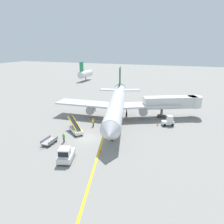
# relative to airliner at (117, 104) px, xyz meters

# --- Properties ---
(ground_plane) EXTENTS (300.00, 300.00, 0.00)m
(ground_plane) POSITION_rel_airliner_xyz_m (-1.47, -12.16, -3.42)
(ground_plane) COLOR gray
(taxi_line_yellow) EXTENTS (21.37, 77.25, 0.01)m
(taxi_line_yellow) POSITION_rel_airliner_xyz_m (0.14, -7.16, -3.41)
(taxi_line_yellow) COLOR yellow
(taxi_line_yellow) RESTS_ON ground
(airliner) EXTENTS (27.85, 34.80, 10.10)m
(airliner) POSITION_rel_airliner_xyz_m (0.00, 0.00, 0.00)
(airliner) COLOR silver
(airliner) RESTS_ON ground
(jet_bridge) EXTENTS (12.74, 7.76, 4.85)m
(jet_bridge) POSITION_rel_airliner_xyz_m (12.35, 5.22, 0.12)
(jet_bridge) COLOR silver
(jet_bridge) RESTS_ON ground
(pushback_tug) EXTENTS (2.91, 4.01, 2.20)m
(pushback_tug) POSITION_rel_airliner_xyz_m (-0.78, -20.10, -2.42)
(pushback_tug) COLOR silver
(pushback_tug) RESTS_ON ground
(baggage_tug_near_wing) EXTENTS (2.72, 2.19, 2.10)m
(baggage_tug_near_wing) POSITION_rel_airliner_xyz_m (11.52, -0.77, -2.49)
(baggage_tug_near_wing) COLOR silver
(baggage_tug_near_wing) RESTS_ON ground
(belt_loader_forward_hold) EXTENTS (4.62, 4.19, 2.59)m
(belt_loader_forward_hold) POSITION_rel_airliner_xyz_m (-4.48, -10.75, -2.64)
(belt_loader_forward_hold) COLOR silver
(belt_loader_forward_hold) RESTS_ON ground
(baggage_cart_loaded) EXTENTS (1.57, 3.76, 0.94)m
(baggage_cart_loaded) POSITION_rel_airliner_xyz_m (-6.37, -16.34, -2.95)
(baggage_cart_loaded) COLOR #A5A5A8
(baggage_cart_loaded) RESTS_ON ground
(ground_crew_marshaller) EXTENTS (0.36, 0.24, 1.70)m
(ground_crew_marshaller) POSITION_rel_airliner_xyz_m (-4.38, -15.01, -2.51)
(ground_crew_marshaller) COLOR #26262D
(ground_crew_marshaller) RESTS_ON ground
(ground_crew_wing_walker) EXTENTS (0.36, 0.24, 1.70)m
(ground_crew_wing_walker) POSITION_rel_airliner_xyz_m (-2.80, -6.60, -2.51)
(ground_crew_wing_walker) COLOR #26262D
(ground_crew_wing_walker) RESTS_ON ground
(safety_cone_nose_left) EXTENTS (0.36, 0.36, 0.44)m
(safety_cone_nose_left) POSITION_rel_airliner_xyz_m (-6.60, 2.90, -3.20)
(safety_cone_nose_left) COLOR orange
(safety_cone_nose_left) RESTS_ON ground
(safety_cone_nose_right) EXTENTS (0.36, 0.36, 0.44)m
(safety_cone_nose_right) POSITION_rel_airliner_xyz_m (2.85, -16.11, -3.20)
(safety_cone_nose_right) COLOR orange
(safety_cone_nose_right) RESTS_ON ground
(safety_cone_wingtip_left) EXTENTS (0.36, 0.36, 0.44)m
(safety_cone_wingtip_left) POSITION_rel_airliner_xyz_m (9.45, -1.68, -3.20)
(safety_cone_wingtip_left) COLOR orange
(safety_cone_wingtip_left) RESTS_ON ground
(safety_cone_wingtip_right) EXTENTS (0.36, 0.36, 0.44)m
(safety_cone_wingtip_right) POSITION_rel_airliner_xyz_m (-5.45, -2.79, -3.20)
(safety_cone_wingtip_right) COLOR orange
(safety_cone_wingtip_right) RESTS_ON ground
(safety_cone_tail_area) EXTENTS (0.36, 0.36, 0.44)m
(safety_cone_tail_area) POSITION_rel_airliner_xyz_m (1.16, -3.90, -3.20)
(safety_cone_tail_area) COLOR orange
(safety_cone_tail_area) RESTS_ON ground
(distant_aircraft_far_left) EXTENTS (3.00, 10.10, 8.80)m
(distant_aircraft_far_left) POSITION_rel_airliner_xyz_m (-31.05, 45.10, -0.20)
(distant_aircraft_far_left) COLOR silver
(distant_aircraft_far_left) RESTS_ON ground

